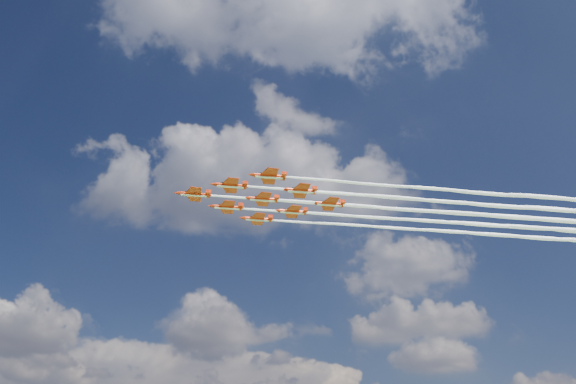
% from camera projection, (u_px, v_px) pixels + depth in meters
% --- Properties ---
extents(jet_lead, '(142.85, 39.12, 2.64)m').
position_uv_depth(jet_lead, '(428.00, 211.00, 169.27)').
color(jet_lead, red).
extents(jet_row2_port, '(142.85, 39.12, 2.64)m').
position_uv_depth(jet_row2_port, '(469.00, 203.00, 164.53)').
color(jet_row2_port, red).
extents(jet_row2_starb, '(142.85, 39.12, 2.64)m').
position_uv_depth(jet_row2_starb, '(449.00, 222.00, 176.79)').
color(jet_row2_starb, red).
extents(jet_row3_port, '(142.85, 39.12, 2.64)m').
position_uv_depth(jet_row3_port, '(512.00, 195.00, 159.78)').
color(jet_row3_port, red).
extents(jet_row3_centre, '(142.85, 39.12, 2.64)m').
position_uv_depth(jet_row3_centre, '(489.00, 215.00, 172.05)').
color(jet_row3_centre, red).
extents(jet_row3_starb, '(142.85, 39.12, 2.64)m').
position_uv_depth(jet_row3_starb, '(469.00, 233.00, 184.32)').
color(jet_row3_starb, red).
extents(jet_row4_port, '(142.85, 39.12, 2.64)m').
position_uv_depth(jet_row4_port, '(531.00, 208.00, 167.31)').
color(jet_row4_port, red).
extents(jet_row4_starb, '(142.85, 39.12, 2.64)m').
position_uv_depth(jet_row4_starb, '(507.00, 226.00, 179.58)').
color(jet_row4_starb, red).
extents(jet_tail, '(142.85, 39.12, 2.64)m').
position_uv_depth(jet_tail, '(548.00, 219.00, 174.83)').
color(jet_tail, red).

